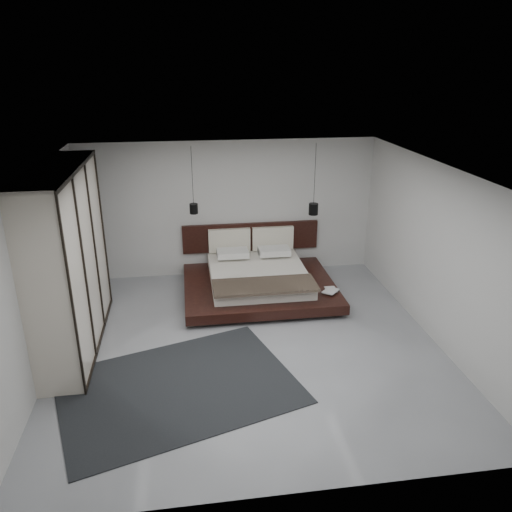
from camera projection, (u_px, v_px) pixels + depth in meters
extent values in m
plane|color=#979AA0|center=(248.00, 344.00, 7.99)|extent=(6.00, 6.00, 0.00)
plane|color=white|center=(247.00, 171.00, 6.97)|extent=(6.00, 6.00, 0.00)
plane|color=beige|center=(229.00, 209.00, 10.25)|extent=(6.00, 0.00, 6.00)
plane|color=beige|center=(289.00, 383.00, 4.72)|extent=(6.00, 0.00, 6.00)
plane|color=beige|center=(39.00, 275.00, 7.08)|extent=(0.00, 6.00, 6.00)
plane|color=beige|center=(436.00, 253.00, 7.88)|extent=(0.00, 6.00, 6.00)
cube|color=black|center=(76.00, 228.00, 9.38)|extent=(0.05, 0.90, 2.60)
cube|color=black|center=(259.00, 294.00, 9.65)|extent=(2.24, 1.83, 0.08)
cube|color=black|center=(259.00, 287.00, 9.60)|extent=(2.85, 2.34, 0.18)
cube|color=white|center=(258.00, 275.00, 9.65)|extent=(1.83, 2.04, 0.22)
cube|color=black|center=(265.00, 286.00, 8.87)|extent=(1.85, 0.71, 0.05)
cube|color=silver|center=(232.00, 253.00, 10.25)|extent=(0.63, 0.41, 0.12)
cube|color=silver|center=(273.00, 251.00, 10.37)|extent=(0.63, 0.41, 0.12)
cube|color=silver|center=(233.00, 253.00, 10.10)|extent=(0.63, 0.41, 0.12)
cube|color=silver|center=(274.00, 251.00, 10.21)|extent=(0.63, 0.41, 0.12)
cube|color=black|center=(251.00, 237.00, 10.49)|extent=(2.85, 0.08, 0.60)
cube|color=beige|center=(229.00, 241.00, 10.36)|extent=(0.87, 0.10, 0.50)
cube|color=beige|center=(273.00, 238.00, 10.48)|extent=(0.87, 0.10, 0.50)
imported|color=#99724C|center=(326.00, 290.00, 9.25)|extent=(0.21, 0.27, 0.03)
imported|color=#99724C|center=(325.00, 289.00, 9.21)|extent=(0.38, 0.38, 0.02)
cylinder|color=black|center=(192.00, 175.00, 9.25)|extent=(0.01, 0.01, 1.08)
cylinder|color=black|center=(194.00, 209.00, 9.48)|extent=(0.16, 0.16, 0.19)
cylinder|color=#FFE0B2|center=(194.00, 213.00, 9.51)|extent=(0.12, 0.12, 0.01)
cylinder|color=black|center=(315.00, 174.00, 9.58)|extent=(0.01, 0.01, 1.17)
cylinder|color=black|center=(313.00, 209.00, 9.83)|extent=(0.19, 0.19, 0.23)
cylinder|color=#FFE0B2|center=(313.00, 214.00, 9.87)|extent=(0.14, 0.14, 0.01)
cube|color=beige|center=(67.00, 261.00, 7.54)|extent=(0.66, 2.84, 2.84)
cube|color=black|center=(78.00, 169.00, 7.08)|extent=(0.03, 2.84, 0.06)
cube|color=black|center=(101.00, 339.00, 8.09)|extent=(0.03, 2.84, 0.06)
cube|color=black|center=(72.00, 301.00, 6.27)|extent=(0.03, 0.05, 2.84)
cube|color=black|center=(85.00, 272.00, 7.15)|extent=(0.03, 0.05, 2.84)
cube|color=black|center=(95.00, 249.00, 8.02)|extent=(0.03, 0.05, 2.84)
cube|color=black|center=(103.00, 230.00, 8.90)|extent=(0.03, 0.05, 2.84)
cube|color=black|center=(178.00, 387.00, 6.94)|extent=(3.68, 3.09, 0.01)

